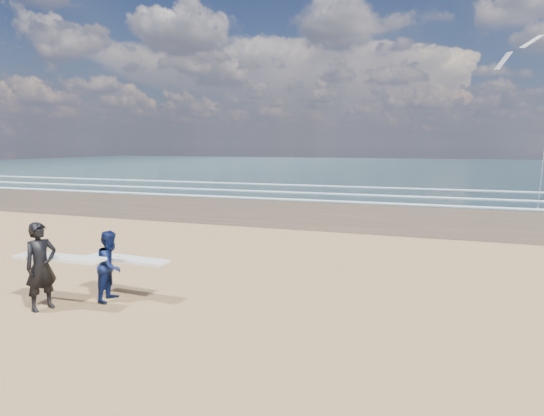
% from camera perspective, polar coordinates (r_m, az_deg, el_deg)
% --- Properties ---
extents(ocean, '(220.00, 100.00, 0.02)m').
position_cam_1_polar(ocean, '(80.81, 27.82, 4.02)').
color(ocean, '#1A333A').
rests_on(ocean, ground).
extents(surfer_near, '(2.22, 1.08, 2.01)m').
position_cam_1_polar(surfer_near, '(12.17, -25.35, -6.12)').
color(surfer_near, black).
rests_on(surfer_near, ground).
extents(surfer_far, '(2.23, 1.13, 1.70)m').
position_cam_1_polar(surfer_far, '(12.32, -18.28, -6.38)').
color(surfer_far, '#0B153F').
rests_on(surfer_far, ground).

